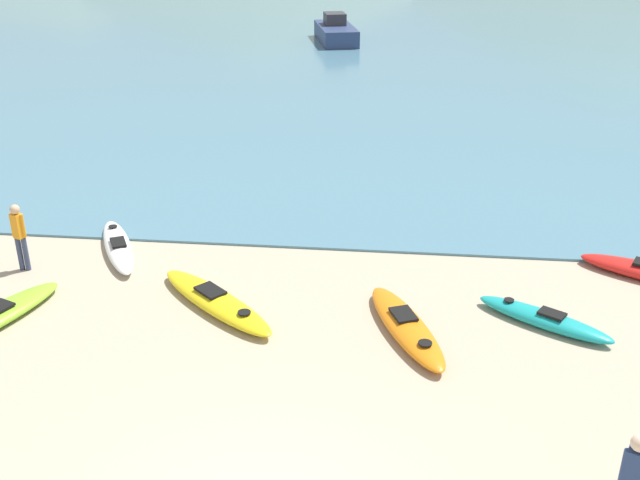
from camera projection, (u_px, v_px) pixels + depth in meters
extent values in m
cube|color=teal|center=(379.00, 20.00, 48.97)|extent=(160.00, 70.00, 0.06)
ellipsoid|color=teal|center=(544.00, 319.00, 14.30)|extent=(2.58, 1.92, 0.29)
cube|color=black|center=(552.00, 314.00, 14.15)|extent=(0.58, 0.52, 0.05)
cylinder|color=black|center=(509.00, 300.00, 14.65)|extent=(0.20, 0.20, 0.02)
ellipsoid|color=white|center=(118.00, 246.00, 17.25)|extent=(1.91, 2.98, 0.29)
cube|color=black|center=(118.00, 242.00, 17.05)|extent=(0.53, 0.63, 0.05)
cylinder|color=black|center=(113.00, 226.00, 17.89)|extent=(0.20, 0.20, 0.02)
ellipsoid|color=orange|center=(406.00, 326.00, 14.03)|extent=(1.86, 3.17, 0.31)
cube|color=black|center=(403.00, 314.00, 14.09)|extent=(0.58, 0.67, 0.05)
cylinder|color=black|center=(425.00, 343.00, 13.21)|extent=(0.25, 0.25, 0.02)
ellipsoid|color=yellow|center=(216.00, 301.00, 14.91)|extent=(3.08, 2.87, 0.30)
cube|color=black|center=(210.00, 290.00, 14.95)|extent=(0.73, 0.71, 0.05)
cylinder|color=black|center=(244.00, 312.00, 14.19)|extent=(0.25, 0.25, 0.02)
cube|color=navy|center=(634.00, 469.00, 9.21)|extent=(0.27, 0.26, 0.57)
cylinder|color=navy|center=(624.00, 467.00, 9.22)|extent=(0.08, 0.08, 0.54)
sphere|color=beige|center=(640.00, 443.00, 9.04)|extent=(0.22, 0.22, 0.22)
cylinder|color=#384260|center=(20.00, 254.00, 16.34)|extent=(0.11, 0.11, 0.78)
cylinder|color=#384260|center=(26.00, 254.00, 16.33)|extent=(0.11, 0.11, 0.78)
cube|color=orange|center=(18.00, 226.00, 16.05)|extent=(0.26, 0.25, 0.55)
cylinder|color=orange|center=(12.00, 225.00, 16.06)|extent=(0.08, 0.08, 0.52)
cylinder|color=orange|center=(23.00, 226.00, 16.04)|extent=(0.08, 0.08, 0.52)
sphere|color=tan|center=(15.00, 209.00, 15.89)|extent=(0.21, 0.21, 0.21)
cube|color=navy|center=(336.00, 34.00, 41.45)|extent=(2.90, 4.91, 0.88)
cube|color=#333338|center=(335.00, 19.00, 41.55)|extent=(1.41, 1.61, 0.62)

